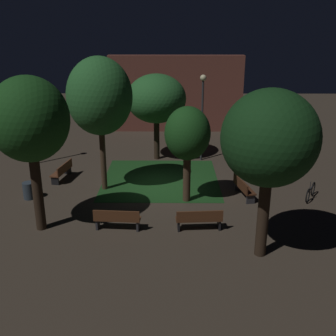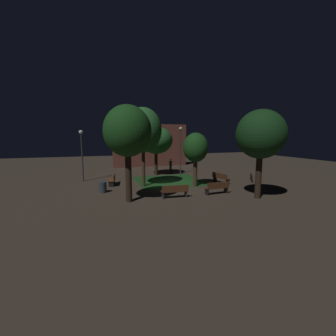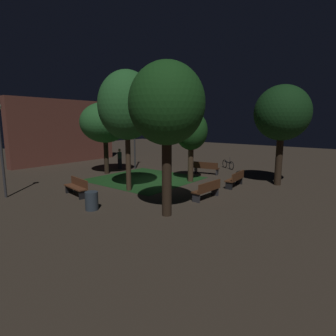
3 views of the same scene
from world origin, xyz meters
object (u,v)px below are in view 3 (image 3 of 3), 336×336
object	(u,v)px
bench_by_lamp	(236,179)
tree_back_left	(105,123)
tree_right_canopy	(191,132)
trash_bin	(92,201)
bench_back_row	(207,189)
tree_back_right	(282,114)
tree_left_canopy	(167,105)
lamp_post_path_center	(134,126)
tree_tall_center	(127,106)
pedestrian	(120,158)
bench_lawn_edge	(77,186)
lamp_post_plaza_west	(0,134)
bench_corner	(206,168)
bicycle	(228,164)

from	to	relation	value
bench_by_lamp	tree_back_left	bearing A→B (deg)	102.21
tree_right_canopy	trash_bin	xyz separation A→B (m)	(-7.26, 0.18, -2.71)
bench_back_row	tree_back_right	world-z (taller)	tree_back_right
tree_left_canopy	lamp_post_path_center	world-z (taller)	tree_left_canopy
bench_back_row	tree_right_canopy	bearing A→B (deg)	45.44
lamp_post_path_center	bench_back_row	bearing A→B (deg)	-113.74
tree_left_canopy	tree_back_right	world-z (taller)	tree_left_canopy
tree_right_canopy	tree_tall_center	distance (m)	4.43
tree_right_canopy	pedestrian	bearing A→B (deg)	87.91
bench_by_lamp	tree_back_left	xyz separation A→B (m)	(-1.96, 9.05, 3.14)
bench_lawn_edge	tree_tall_center	size ratio (longest dim) A/B	0.29
tree_back_left	lamp_post_plaza_west	world-z (taller)	tree_back_left
tree_back_left	tree_right_canopy	xyz separation A→B (m)	(1.57, -6.20, -0.51)
bench_back_row	lamp_post_plaza_west	size ratio (longest dim) A/B	0.40
trash_bin	pedestrian	size ratio (longest dim) A/B	0.49
bench_by_lamp	lamp_post_path_center	size ratio (longest dim) A/B	0.36
lamp_post_path_center	trash_bin	world-z (taller)	lamp_post_path_center
bench_by_lamp	tree_right_canopy	size ratio (longest dim) A/B	0.42
tree_back_left	trash_bin	xyz separation A→B (m)	(-5.70, -6.02, -3.23)
bench_by_lamp	bench_lawn_edge	size ratio (longest dim) A/B	0.99
bench_corner	tree_back_right	size ratio (longest dim) A/B	0.32
tree_back_left	lamp_post_path_center	xyz separation A→B (m)	(2.65, -0.21, -0.26)
tree_tall_center	bench_lawn_edge	bearing A→B (deg)	151.82
tree_tall_center	tree_back_right	xyz separation A→B (m)	(6.37, -5.96, -0.37)
tree_left_canopy	pedestrian	xyz separation A→B (m)	(6.06, 9.58, -3.48)
trash_bin	bench_by_lamp	bearing A→B (deg)	-21.57
tree_back_right	bench_by_lamp	bearing A→B (deg)	139.26
bench_by_lamp	tree_back_right	distance (m)	4.53
bench_corner	lamp_post_path_center	bearing A→B (deg)	105.67
bench_lawn_edge	lamp_post_plaza_west	xyz separation A→B (m)	(-2.39, 2.47, 2.63)
tree_back_left	trash_bin	size ratio (longest dim) A/B	6.41
bench_lawn_edge	pedestrian	distance (m)	7.82
bench_corner	tree_right_canopy	world-z (taller)	tree_right_canopy
tree_back_right	pedestrian	distance (m)	12.08
tree_back_left	pedestrian	xyz separation A→B (m)	(1.82, 0.63, -2.77)
bench_by_lamp	tree_left_canopy	xyz separation A→B (m)	(-6.20, 0.10, 3.85)
tree_left_canopy	tree_right_canopy	bearing A→B (deg)	25.26
lamp_post_path_center	tree_back_right	bearing A→B (deg)	-82.90
tree_left_canopy	lamp_post_plaza_west	bearing A→B (deg)	110.40
bicycle	lamp_post_plaza_west	bearing A→B (deg)	161.34
tree_back_left	bicycle	distance (m)	9.97
tree_right_canopy	pedestrian	distance (m)	7.20
bench_lawn_edge	tree_right_canopy	distance (m)	7.36
bench_corner	tree_tall_center	distance (m)	7.80
tree_tall_center	bench_corner	bearing A→B (deg)	-8.10
bench_lawn_edge	tree_right_canopy	bearing A→B (deg)	-22.72
lamp_post_path_center	tree_tall_center	bearing A→B (deg)	-137.63
bench_corner	bicycle	world-z (taller)	bicycle
tree_right_canopy	lamp_post_path_center	distance (m)	6.10
bench_lawn_edge	tree_left_canopy	size ratio (longest dim) A/B	0.31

